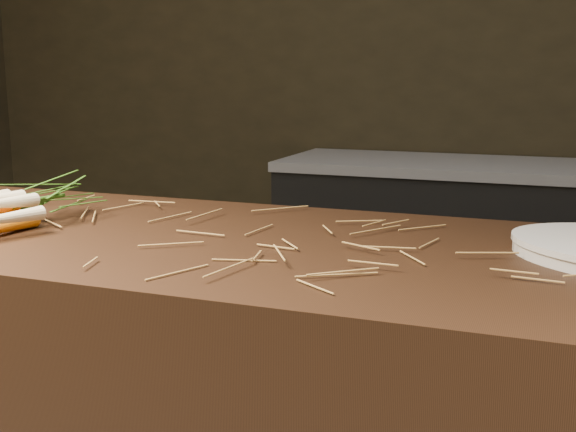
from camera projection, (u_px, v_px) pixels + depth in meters
The scene contains 3 objects.
back_counter at pixel (497, 262), 3.03m from camera, with size 1.82×0.62×0.84m.
straw_bedding at pixel (250, 235), 1.31m from camera, with size 1.40×0.60×0.02m, color olive, non-canonical shape.
root_veg_bunch at pixel (26, 204), 1.43m from camera, with size 0.20×0.48×0.09m.
Camera 1 is at (0.52, -0.87, 1.20)m, focal length 45.00 mm.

